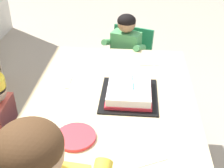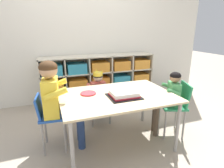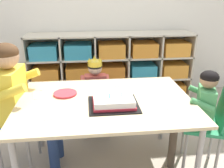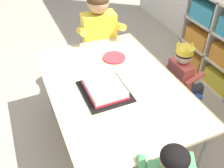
{
  "view_description": "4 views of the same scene",
  "coord_description": "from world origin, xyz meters",
  "px_view_note": "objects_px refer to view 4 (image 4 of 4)",
  "views": [
    {
      "loc": [
        -1.28,
        -0.11,
        1.55
      ],
      "look_at": [
        -0.01,
        -0.0,
        0.75
      ],
      "focal_mm": 47.6,
      "sensor_mm": 36.0,
      "label": 1
    },
    {
      "loc": [
        -0.72,
        -1.83,
        1.37
      ],
      "look_at": [
        -0.04,
        0.04,
        0.76
      ],
      "focal_mm": 29.31,
      "sensor_mm": 36.0,
      "label": 2
    },
    {
      "loc": [
        -0.13,
        -1.62,
        1.4
      ],
      "look_at": [
        0.05,
        -0.04,
        0.78
      ],
      "focal_mm": 38.63,
      "sensor_mm": 36.0,
      "label": 3
    },
    {
      "loc": [
        1.27,
        -0.56,
        1.75
      ],
      "look_at": [
        0.09,
        -0.05,
        0.72
      ],
      "focal_mm": 40.62,
      "sensor_mm": 36.0,
      "label": 4
    }
  ],
  "objects_px": {
    "classroom_chair_blue": "(170,91)",
    "paper_plate_stack": "(114,58)",
    "birthday_cake_on_tray": "(105,89)",
    "fork_by_napkin": "(123,42)",
    "classroom_chair_adult_side": "(99,53)",
    "fork_near_cake_tray": "(158,88)",
    "fork_beside_plate_stack": "(102,45)",
    "fork_near_child_seat": "(109,137)",
    "activity_table": "(114,90)",
    "fork_scattered_mid_table": "(160,115)",
    "child_with_crown": "(184,75)",
    "adult_helper_seated": "(101,38)"
  },
  "relations": [
    {
      "from": "birthday_cake_on_tray",
      "to": "fork_near_cake_tray",
      "type": "distance_m",
      "value": 0.37
    },
    {
      "from": "fork_scattered_mid_table",
      "to": "fork_near_cake_tray",
      "type": "bearing_deg",
      "value": -59.95
    },
    {
      "from": "birthday_cake_on_tray",
      "to": "fork_by_napkin",
      "type": "distance_m",
      "value": 0.69
    },
    {
      "from": "classroom_chair_blue",
      "to": "paper_plate_stack",
      "type": "relative_size",
      "value": 3.32
    },
    {
      "from": "adult_helper_seated",
      "to": "fork_scattered_mid_table",
      "type": "xyz_separation_m",
      "value": [
        1.04,
        -0.02,
        -0.01
      ]
    },
    {
      "from": "child_with_crown",
      "to": "birthday_cake_on_tray",
      "type": "relative_size",
      "value": 2.3
    },
    {
      "from": "fork_near_cake_tray",
      "to": "fork_scattered_mid_table",
      "type": "relative_size",
      "value": 1.14
    },
    {
      "from": "fork_by_napkin",
      "to": "classroom_chair_blue",
      "type": "bearing_deg",
      "value": 112.76
    },
    {
      "from": "classroom_chair_blue",
      "to": "fork_by_napkin",
      "type": "height_order",
      "value": "fork_by_napkin"
    },
    {
      "from": "child_with_crown",
      "to": "classroom_chair_adult_side",
      "type": "relative_size",
      "value": 1.21
    },
    {
      "from": "fork_near_child_seat",
      "to": "fork_scattered_mid_table",
      "type": "bearing_deg",
      "value": -2.63
    },
    {
      "from": "classroom_chair_adult_side",
      "to": "birthday_cake_on_tray",
      "type": "relative_size",
      "value": 1.9
    },
    {
      "from": "activity_table",
      "to": "fork_scattered_mid_table",
      "type": "height_order",
      "value": "fork_scattered_mid_table"
    },
    {
      "from": "birthday_cake_on_tray",
      "to": "fork_by_napkin",
      "type": "bearing_deg",
      "value": 144.31
    },
    {
      "from": "classroom_chair_blue",
      "to": "adult_helper_seated",
      "type": "height_order",
      "value": "adult_helper_seated"
    },
    {
      "from": "fork_beside_plate_stack",
      "to": "fork_by_napkin",
      "type": "height_order",
      "value": "same"
    },
    {
      "from": "paper_plate_stack",
      "to": "fork_beside_plate_stack",
      "type": "xyz_separation_m",
      "value": [
        -0.23,
        -0.01,
        -0.01
      ]
    },
    {
      "from": "fork_near_child_seat",
      "to": "fork_scattered_mid_table",
      "type": "xyz_separation_m",
      "value": [
        -0.03,
        0.35,
        0.0
      ]
    },
    {
      "from": "adult_helper_seated",
      "to": "fork_near_child_seat",
      "type": "relative_size",
      "value": 8.53
    },
    {
      "from": "classroom_chair_adult_side",
      "to": "adult_helper_seated",
      "type": "xyz_separation_m",
      "value": [
        0.11,
        -0.01,
        0.23
      ]
    },
    {
      "from": "fork_near_cake_tray",
      "to": "fork_near_child_seat",
      "type": "xyz_separation_m",
      "value": [
        0.26,
        -0.48,
        0.0
      ]
    },
    {
      "from": "fork_by_napkin",
      "to": "fork_near_child_seat",
      "type": "bearing_deg",
      "value": 55.77
    },
    {
      "from": "classroom_chair_adult_side",
      "to": "fork_scattered_mid_table",
      "type": "xyz_separation_m",
      "value": [
        1.15,
        -0.03,
        0.22
      ]
    },
    {
      "from": "classroom_chair_blue",
      "to": "fork_by_napkin",
      "type": "xyz_separation_m",
      "value": [
        -0.46,
        -0.24,
        0.29
      ]
    },
    {
      "from": "birthday_cake_on_tray",
      "to": "fork_beside_plate_stack",
      "type": "height_order",
      "value": "birthday_cake_on_tray"
    },
    {
      "from": "child_with_crown",
      "to": "classroom_chair_blue",
      "type": "bearing_deg",
      "value": 89.92
    },
    {
      "from": "activity_table",
      "to": "fork_beside_plate_stack",
      "type": "bearing_deg",
      "value": 167.0
    },
    {
      "from": "activity_table",
      "to": "classroom_chair_adult_side",
      "type": "distance_m",
      "value": 0.79
    },
    {
      "from": "paper_plate_stack",
      "to": "fork_scattered_mid_table",
      "type": "relative_size",
      "value": 1.41
    },
    {
      "from": "child_with_crown",
      "to": "fork_scattered_mid_table",
      "type": "distance_m",
      "value": 0.7
    },
    {
      "from": "child_with_crown",
      "to": "fork_beside_plate_stack",
      "type": "height_order",
      "value": "child_with_crown"
    },
    {
      "from": "fork_near_cake_tray",
      "to": "fork_near_child_seat",
      "type": "height_order",
      "value": "same"
    },
    {
      "from": "classroom_chair_blue",
      "to": "fork_by_napkin",
      "type": "relative_size",
      "value": 4.61
    },
    {
      "from": "paper_plate_stack",
      "to": "fork_by_napkin",
      "type": "xyz_separation_m",
      "value": [
        -0.21,
        0.18,
        -0.01
      ]
    },
    {
      "from": "child_with_crown",
      "to": "fork_near_cake_tray",
      "type": "height_order",
      "value": "child_with_crown"
    },
    {
      "from": "fork_near_cake_tray",
      "to": "fork_near_child_seat",
      "type": "relative_size",
      "value": 1.19
    },
    {
      "from": "paper_plate_stack",
      "to": "fork_scattered_mid_table",
      "type": "bearing_deg",
      "value": 0.16
    },
    {
      "from": "fork_beside_plate_stack",
      "to": "child_with_crown",
      "type": "bearing_deg",
      "value": -55.27
    },
    {
      "from": "adult_helper_seated",
      "to": "birthday_cake_on_tray",
      "type": "bearing_deg",
      "value": -103.87
    },
    {
      "from": "classroom_chair_blue",
      "to": "fork_beside_plate_stack",
      "type": "distance_m",
      "value": 0.71
    },
    {
      "from": "classroom_chair_blue",
      "to": "fork_near_child_seat",
      "type": "bearing_deg",
      "value": 120.44
    },
    {
      "from": "activity_table",
      "to": "fork_near_cake_tray",
      "type": "relative_size",
      "value": 8.75
    },
    {
      "from": "classroom_chair_blue",
      "to": "adult_helper_seated",
      "type": "relative_size",
      "value": 0.58
    },
    {
      "from": "classroom_chair_blue",
      "to": "classroom_chair_adult_side",
      "type": "height_order",
      "value": "classroom_chair_adult_side"
    },
    {
      "from": "birthday_cake_on_tray",
      "to": "paper_plate_stack",
      "type": "height_order",
      "value": "birthday_cake_on_tray"
    },
    {
      "from": "fork_beside_plate_stack",
      "to": "fork_near_cake_tray",
      "type": "bearing_deg",
      "value": -91.75
    },
    {
      "from": "fork_near_cake_tray",
      "to": "adult_helper_seated",
      "type": "bearing_deg",
      "value": -172.08
    },
    {
      "from": "fork_near_cake_tray",
      "to": "fork_by_napkin",
      "type": "distance_m",
      "value": 0.67
    },
    {
      "from": "fork_near_cake_tray",
      "to": "fork_scattered_mid_table",
      "type": "xyz_separation_m",
      "value": [
        0.23,
        -0.13,
        0.0
      ]
    },
    {
      "from": "child_with_crown",
      "to": "fork_by_napkin",
      "type": "distance_m",
      "value": 0.59
    }
  ]
}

